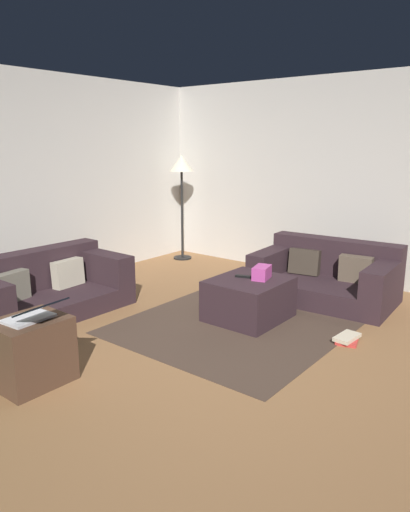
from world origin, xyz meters
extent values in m
plane|color=brown|center=(0.00, 0.00, 0.00)|extent=(6.40, 6.40, 0.00)
cube|color=beige|center=(3.14, 0.00, 1.30)|extent=(0.12, 6.40, 2.60)
cube|color=#2D1E23|center=(-0.08, 2.15, 0.10)|extent=(1.67, 0.89, 0.21)
cube|color=#2D1E23|center=(-0.07, 2.47, 0.42)|extent=(1.66, 0.26, 0.43)
cube|color=#2D1E23|center=(0.63, 2.14, 0.38)|extent=(0.25, 0.87, 0.34)
cube|color=#BCB299|center=(0.26, 2.26, 0.36)|extent=(0.37, 0.16, 0.31)
cube|color=#716B5B|center=(-0.41, 2.27, 0.36)|extent=(0.38, 0.18, 0.30)
cube|color=#2D1E23|center=(2.15, 0.09, 0.12)|extent=(1.03, 1.59, 0.23)
cube|color=#2D1E23|center=(2.50, 0.11, 0.45)|extent=(0.34, 1.55, 0.43)
cube|color=#2D1E23|center=(2.19, -0.56, 0.38)|extent=(0.95, 0.30, 0.29)
cube|color=#2D1E23|center=(2.11, 0.73, 0.38)|extent=(0.95, 0.30, 0.29)
cube|color=brown|center=(2.32, -0.21, 0.38)|extent=(0.18, 0.37, 0.30)
cube|color=#372D24|center=(2.28, 0.40, 0.38)|extent=(0.22, 0.38, 0.31)
cube|color=#2D1E23|center=(1.13, 0.43, 0.21)|extent=(0.77, 0.69, 0.42)
cube|color=#B23F8C|center=(1.22, 0.34, 0.49)|extent=(0.27, 0.20, 0.13)
cube|color=black|center=(1.14, 0.52, 0.43)|extent=(0.10, 0.17, 0.02)
cube|color=#4C3323|center=(-1.02, 0.96, 0.25)|extent=(0.52, 0.44, 0.51)
cube|color=silver|center=(-1.02, 0.96, 0.52)|extent=(0.35, 0.26, 0.02)
cube|color=black|center=(-1.01, 0.80, 0.63)|extent=(0.35, 0.24, 0.10)
cube|color=#B7332D|center=(1.17, -0.61, 0.01)|extent=(0.25, 0.23, 0.03)
cube|color=beige|center=(1.19, -0.60, 0.04)|extent=(0.29, 0.17, 0.03)
cylinder|color=black|center=(2.67, 2.69, 0.01)|extent=(0.28, 0.28, 0.02)
cylinder|color=black|center=(2.67, 2.69, 0.67)|extent=(0.04, 0.04, 1.35)
cone|color=beige|center=(2.67, 2.69, 1.47)|extent=(0.36, 0.36, 0.24)
cube|color=#413126|center=(1.13, 0.43, 0.00)|extent=(2.60, 2.00, 0.01)
camera|label=1|loc=(-2.81, -2.13, 1.78)|focal=33.66mm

